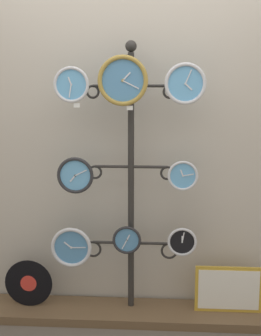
{
  "coord_description": "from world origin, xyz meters",
  "views": [
    {
      "loc": [
        0.21,
        -2.74,
        1.63
      ],
      "look_at": [
        0.0,
        0.36,
        1.08
      ],
      "focal_mm": 50.0,
      "sensor_mm": 36.0,
      "label": 1
    }
  ],
  "objects_px": {
    "clock_middle_right": "(183,176)",
    "clock_bottom_center": "(127,240)",
    "display_stand": "(131,223)",
    "clock_middle_left": "(75,175)",
    "clock_top_left": "(71,85)",
    "vinyl_record": "(29,283)",
    "clock_bottom_left": "(71,247)",
    "clock_top_center": "(123,81)",
    "clock_bottom_right": "(182,242)",
    "picture_frame": "(228,289)",
    "clock_top_right": "(185,84)"
  },
  "relations": [
    {
      "from": "clock_bottom_right",
      "to": "vinyl_record",
      "type": "relative_size",
      "value": 0.58
    },
    {
      "from": "clock_top_right",
      "to": "clock_bottom_center",
      "type": "bearing_deg",
      "value": 173.75
    },
    {
      "from": "vinyl_record",
      "to": "picture_frame",
      "type": "distance_m",
      "value": 1.42
    },
    {
      "from": "clock_middle_left",
      "to": "clock_bottom_left",
      "type": "relative_size",
      "value": 0.87
    },
    {
      "from": "display_stand",
      "to": "vinyl_record",
      "type": "height_order",
      "value": "display_stand"
    },
    {
      "from": "clock_middle_right",
      "to": "picture_frame",
      "type": "height_order",
      "value": "clock_middle_right"
    },
    {
      "from": "clock_middle_left",
      "to": "clock_bottom_center",
      "type": "height_order",
      "value": "clock_middle_left"
    },
    {
      "from": "clock_top_center",
      "to": "clock_bottom_left",
      "type": "bearing_deg",
      "value": 176.28
    },
    {
      "from": "display_stand",
      "to": "clock_bottom_right",
      "type": "xyz_separation_m",
      "value": [
        0.36,
        -0.09,
        -0.1
      ]
    },
    {
      "from": "display_stand",
      "to": "picture_frame",
      "type": "distance_m",
      "value": 0.82
    },
    {
      "from": "clock_middle_right",
      "to": "clock_bottom_right",
      "type": "xyz_separation_m",
      "value": [
        0.0,
        -0.01,
        -0.46
      ]
    },
    {
      "from": "clock_top_left",
      "to": "clock_top_center",
      "type": "distance_m",
      "value": 0.34
    },
    {
      "from": "clock_bottom_right",
      "to": "picture_frame",
      "type": "height_order",
      "value": "clock_bottom_right"
    },
    {
      "from": "clock_top_right",
      "to": "display_stand",
      "type": "bearing_deg",
      "value": 161.82
    },
    {
      "from": "clock_top_center",
      "to": "picture_frame",
      "type": "relative_size",
      "value": 0.7
    },
    {
      "from": "clock_middle_right",
      "to": "clock_bottom_center",
      "type": "distance_m",
      "value": 0.59
    },
    {
      "from": "clock_middle_right",
      "to": "display_stand",
      "type": "bearing_deg",
      "value": 167.88
    },
    {
      "from": "clock_top_left",
      "to": "vinyl_record",
      "type": "relative_size",
      "value": 0.68
    },
    {
      "from": "clock_middle_left",
      "to": "clock_middle_right",
      "type": "bearing_deg",
      "value": 2.4
    },
    {
      "from": "clock_top_center",
      "to": "clock_middle_left",
      "type": "bearing_deg",
      "value": 177.71
    },
    {
      "from": "clock_top_left",
      "to": "vinyl_record",
      "type": "distance_m",
      "value": 1.45
    },
    {
      "from": "display_stand",
      "to": "clock_bottom_left",
      "type": "bearing_deg",
      "value": -166.89
    },
    {
      "from": "clock_bottom_center",
      "to": "clock_bottom_left",
      "type": "bearing_deg",
      "value": -177.04
    },
    {
      "from": "clock_middle_left",
      "to": "clock_bottom_left",
      "type": "xyz_separation_m",
      "value": [
        -0.04,
        0.01,
        -0.51
      ]
    },
    {
      "from": "vinyl_record",
      "to": "clock_top_left",
      "type": "bearing_deg",
      "value": -8.58
    },
    {
      "from": "vinyl_record",
      "to": "clock_top_center",
      "type": "bearing_deg",
      "value": -4.88
    },
    {
      "from": "clock_top_left",
      "to": "clock_middle_left",
      "type": "xyz_separation_m",
      "value": [
        0.01,
        0.01,
        -0.6
      ]
    },
    {
      "from": "clock_bottom_center",
      "to": "vinyl_record",
      "type": "bearing_deg",
      "value": 178.78
    },
    {
      "from": "clock_bottom_right",
      "to": "clock_middle_left",
      "type": "bearing_deg",
      "value": -178.56
    },
    {
      "from": "vinyl_record",
      "to": "clock_middle_left",
      "type": "bearing_deg",
      "value": -7.16
    },
    {
      "from": "clock_bottom_center",
      "to": "clock_bottom_right",
      "type": "distance_m",
      "value": 0.38
    },
    {
      "from": "clock_top_left",
      "to": "clock_bottom_center",
      "type": "height_order",
      "value": "clock_top_left"
    },
    {
      "from": "display_stand",
      "to": "clock_top_left",
      "type": "xyz_separation_m",
      "value": [
        -0.38,
        -0.11,
        0.96
      ]
    },
    {
      "from": "clock_top_left",
      "to": "clock_bottom_right",
      "type": "distance_m",
      "value": 1.29
    },
    {
      "from": "clock_top_left",
      "to": "clock_top_right",
      "type": "relative_size",
      "value": 0.88
    },
    {
      "from": "clock_middle_right",
      "to": "clock_bottom_center",
      "type": "bearing_deg",
      "value": 179.93
    },
    {
      "from": "clock_top_center",
      "to": "clock_top_right",
      "type": "height_order",
      "value": "clock_top_center"
    },
    {
      "from": "display_stand",
      "to": "clock_bottom_left",
      "type": "relative_size",
      "value": 6.73
    },
    {
      "from": "vinyl_record",
      "to": "clock_bottom_center",
      "type": "bearing_deg",
      "value": -1.22
    },
    {
      "from": "picture_frame",
      "to": "vinyl_record",
      "type": "bearing_deg",
      "value": -179.62
    },
    {
      "from": "clock_bottom_left",
      "to": "clock_bottom_right",
      "type": "xyz_separation_m",
      "value": [
        0.76,
        0.01,
        0.05
      ]
    },
    {
      "from": "clock_top_center",
      "to": "clock_middle_right",
      "type": "distance_m",
      "value": 0.74
    },
    {
      "from": "display_stand",
      "to": "clock_top_center",
      "type": "xyz_separation_m",
      "value": [
        -0.04,
        -0.12,
        0.98
      ]
    },
    {
      "from": "clock_top_left",
      "to": "clock_bottom_left",
      "type": "relative_size",
      "value": 0.82
    },
    {
      "from": "display_stand",
      "to": "clock_middle_left",
      "type": "xyz_separation_m",
      "value": [
        -0.37,
        -0.11,
        0.36
      ]
    },
    {
      "from": "clock_top_center",
      "to": "picture_frame",
      "type": "xyz_separation_m",
      "value": [
        0.73,
        0.07,
        -1.44
      ]
    },
    {
      "from": "clock_top_right",
      "to": "clock_middle_right",
      "type": "relative_size",
      "value": 1.31
    },
    {
      "from": "clock_top_right",
      "to": "vinyl_record",
      "type": "distance_m",
      "value": 1.78
    },
    {
      "from": "clock_top_center",
      "to": "clock_bottom_left",
      "type": "xyz_separation_m",
      "value": [
        -0.36,
        0.02,
        -1.14
      ]
    },
    {
      "from": "display_stand",
      "to": "clock_bottom_center",
      "type": "relative_size",
      "value": 9.66
    }
  ]
}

